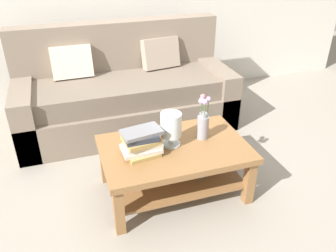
{
  "coord_description": "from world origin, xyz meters",
  "views": [
    {
      "loc": [
        -0.75,
        -2.53,
        1.86
      ],
      "look_at": [
        -0.0,
        -0.27,
        0.53
      ],
      "focal_mm": 37.01,
      "sensor_mm": 36.0,
      "label": 1
    }
  ],
  "objects_px": {
    "book_stack_main": "(142,142)",
    "flower_pitcher": "(203,122)",
    "couch": "(125,93)",
    "coffee_table": "(174,159)",
    "glass_hurricane_vase": "(171,126)"
  },
  "relations": [
    {
      "from": "book_stack_main",
      "to": "flower_pitcher",
      "type": "relative_size",
      "value": 0.85
    },
    {
      "from": "couch",
      "to": "flower_pitcher",
      "type": "distance_m",
      "value": 1.26
    },
    {
      "from": "couch",
      "to": "coffee_table",
      "type": "bearing_deg",
      "value": -84.3
    },
    {
      "from": "coffee_table",
      "to": "book_stack_main",
      "type": "height_order",
      "value": "book_stack_main"
    },
    {
      "from": "book_stack_main",
      "to": "flower_pitcher",
      "type": "height_order",
      "value": "flower_pitcher"
    },
    {
      "from": "flower_pitcher",
      "to": "coffee_table",
      "type": "bearing_deg",
      "value": -168.09
    },
    {
      "from": "glass_hurricane_vase",
      "to": "book_stack_main",
      "type": "bearing_deg",
      "value": -168.7
    },
    {
      "from": "book_stack_main",
      "to": "flower_pitcher",
      "type": "bearing_deg",
      "value": 7.51
    },
    {
      "from": "couch",
      "to": "flower_pitcher",
      "type": "bearing_deg",
      "value": -72.36
    },
    {
      "from": "coffee_table",
      "to": "glass_hurricane_vase",
      "type": "xyz_separation_m",
      "value": [
        -0.02,
        0.03,
        0.28
      ]
    },
    {
      "from": "couch",
      "to": "coffee_table",
      "type": "height_order",
      "value": "couch"
    },
    {
      "from": "coffee_table",
      "to": "book_stack_main",
      "type": "distance_m",
      "value": 0.33
    },
    {
      "from": "couch",
      "to": "book_stack_main",
      "type": "height_order",
      "value": "couch"
    },
    {
      "from": "glass_hurricane_vase",
      "to": "flower_pitcher",
      "type": "relative_size",
      "value": 0.74
    },
    {
      "from": "flower_pitcher",
      "to": "couch",
      "type": "bearing_deg",
      "value": 107.64
    }
  ]
}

